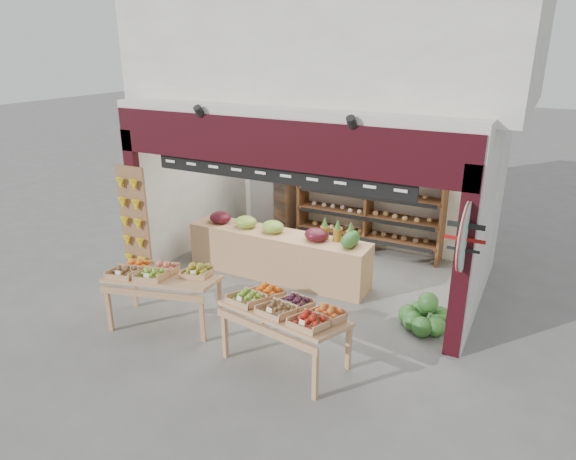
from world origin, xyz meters
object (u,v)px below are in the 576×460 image
Objects in this scene: cardboard_stack at (268,252)px; watermelon_pile at (423,317)px; refrigerator at (271,197)px; back_shelving at (369,198)px; display_table_left at (158,275)px; display_table_right at (286,310)px; mid_counter at (277,253)px.

watermelon_pile is at bearing -18.22° from cardboard_stack.
refrigerator is 1.96× the size of cardboard_stack.
refrigerator is at bearing -169.64° from back_shelving.
refrigerator reaches higher than display_table_left.
cardboard_stack is 1.32× the size of watermelon_pile.
refrigerator is 1.42m from cardboard_stack.
cardboard_stack is at bearing 123.50° from display_table_right.
display_table_left is 2.18m from display_table_right.
watermelon_pile is at bearing -17.08° from refrigerator.
mid_counter is at bearing -46.13° from cardboard_stack.
display_table_left is (0.19, -3.77, -0.18)m from refrigerator.
mid_counter is (1.00, -1.57, -0.49)m from refrigerator.
back_shelving is 2.26m from cardboard_stack.
mid_counter is 2.37m from display_table_left.
cardboard_stack is at bearing 133.87° from mid_counter.
display_table_left is (-0.81, -2.20, 0.31)m from mid_counter.
cardboard_stack is 0.56× the size of display_table_left.
cardboard_stack is 0.29× the size of mid_counter.
display_table_left reaches higher than cardboard_stack.
watermelon_pile is (1.41, 1.71, -0.60)m from display_table_right.
mid_counter is at bearing 120.91° from display_table_right.
display_table_left is 2.36× the size of watermelon_pile.
watermelon_pile is (1.76, -2.52, -0.91)m from back_shelving.
cardboard_stack is at bearing 161.78° from watermelon_pile.
watermelon_pile is (3.24, -1.07, -0.03)m from cardboard_stack.
mid_counter is 2.69m from display_table_right.
refrigerator is 1.92m from mid_counter.
refrigerator is at bearing 116.03° from cardboard_stack.
watermelon_pile is (3.77, -2.15, -0.76)m from refrigerator.
refrigerator reaches higher than display_table_right.
refrigerator is at bearing 121.51° from display_table_right.
back_shelving is at bearing 62.28° from mid_counter.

